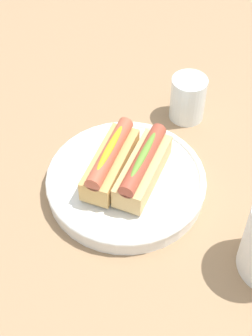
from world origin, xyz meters
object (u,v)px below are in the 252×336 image
Objects in this scene: hotdog_front at (110,161)px; hotdog_back at (142,169)px; water_glass at (188,101)px; serving_bowl at (126,182)px.

hotdog_front is 1.01× the size of hotdog_back.
water_glass is at bearing -176.14° from hotdog_back.
water_glass is at bearing 176.76° from serving_bowl.
serving_bowl is 0.05m from hotdog_front.
hotdog_back reaches higher than serving_bowl.
hotdog_front is 1.73× the size of water_glass.
hotdog_front and hotdog_back have the same top height.
serving_bowl is 1.77× the size of hotdog_back.
hotdog_back reaches higher than water_glass.
hotdog_front is (0.00, -0.03, 0.04)m from serving_bowl.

